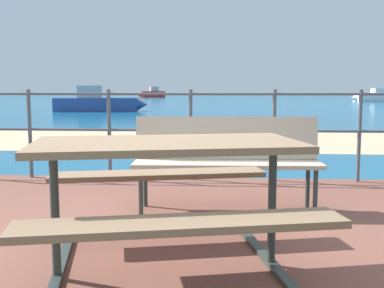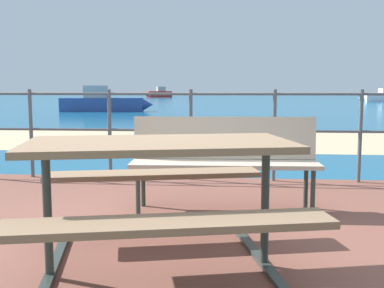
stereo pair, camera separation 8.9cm
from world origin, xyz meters
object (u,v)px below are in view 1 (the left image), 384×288
park_bench (227,154)px  boat_far (98,103)px  boat_near (375,97)px  boat_mid (152,94)px  picnic_table (167,172)px

park_bench → boat_far: (-6.21, 18.30, -0.13)m
park_bench → boat_far: bearing=106.6°
boat_near → park_bench: bearing=63.7°
park_bench → boat_far: size_ratio=0.37×
boat_far → boat_mid: bearing=86.9°
boat_far → picnic_table: bearing=-81.2°
picnic_table → park_bench: park_bench is taller
picnic_table → boat_mid: (-8.73, 55.30, -0.19)m
park_bench → boat_far: boat_far is taller
boat_mid → boat_far: (2.88, -35.50, -0.03)m
boat_near → boat_mid: (-21.78, 17.58, 0.08)m
boat_far → boat_near: bearing=35.8°
park_bench → boat_mid: size_ratio=0.47×
boat_mid → boat_far: boat_mid is taller
boat_mid → boat_far: bearing=68.1°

